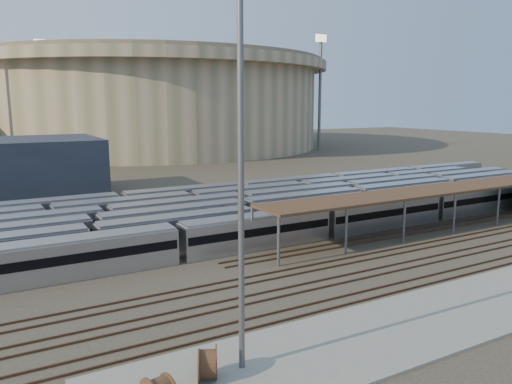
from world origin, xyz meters
The scene contains 10 objects.
ground centered at (0.00, 0.00, 0.00)m, with size 420.00×420.00×0.00m, color #383026.
apron centered at (-5.00, -15.00, 0.10)m, with size 50.00×9.00×0.20m, color gray.
subway_trains centered at (-2.16, 18.50, 1.80)m, with size 122.37×23.90×3.60m.
inspection_shed centered at (22.00, 4.00, 4.98)m, with size 60.30×6.00×5.30m.
empty_tracks centered at (0.00, -5.00, 0.09)m, with size 170.00×9.62×0.18m.
stadium centered at (25.00, 140.00, 16.47)m, with size 124.00×124.00×32.50m.
floodlight_2 centered at (70.00, 100.00, 20.65)m, with size 4.00×1.00×38.40m.
floodlight_3 centered at (-10.00, 160.00, 20.65)m, with size 4.00×1.00×38.40m.
cable_reel_east centered at (-22.74, -14.58, 1.19)m, with size 1.99×1.99×1.10m, color brown.
yard_light_pole centered at (-20.34, -14.29, 11.71)m, with size 0.81×0.36×22.85m.
Camera 1 is at (-33.40, -39.18, 16.12)m, focal length 35.00 mm.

